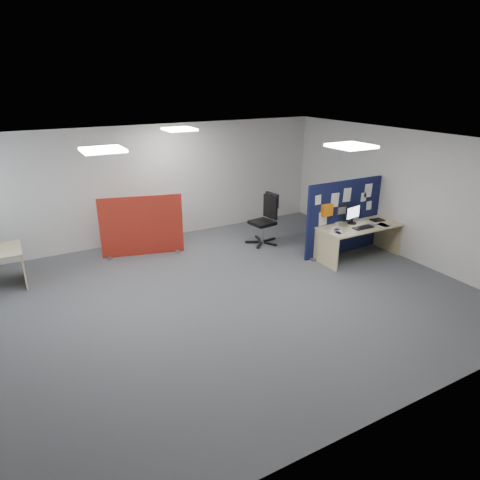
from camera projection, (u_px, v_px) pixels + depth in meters
name	position (u px, v px, depth m)	size (l,w,h in m)	color
floor	(212.00, 299.00, 7.56)	(9.00, 9.00, 0.00)	#56595E
ceiling	(208.00, 145.00, 6.60)	(9.00, 7.00, 0.02)	white
wall_back	(146.00, 184.00, 9.95)	(9.00, 0.02, 2.70)	silver
wall_front	(362.00, 329.00, 4.22)	(9.00, 0.02, 2.70)	silver
wall_right	(401.00, 194.00, 9.12)	(0.02, 7.00, 2.70)	silver
ceiling_lights	(210.00, 140.00, 7.31)	(4.10, 4.10, 0.04)	white
navy_divider	(343.00, 217.00, 9.33)	(1.98, 0.30, 1.64)	#0F1937
main_desk	(357.00, 232.00, 9.18)	(1.83, 0.81, 0.73)	#D1BC86
monitor_main	(353.00, 214.00, 9.14)	(0.45, 0.19, 0.39)	black
keyboard	(363.00, 227.00, 8.94)	(0.45, 0.18, 0.03)	black
mouse	(373.00, 225.00, 9.07)	(0.10, 0.06, 0.03)	gray
paper_tray	(377.00, 220.00, 9.42)	(0.28, 0.22, 0.01)	black
red_divider	(142.00, 226.00, 9.27)	(1.72, 0.49, 1.33)	maroon
office_chair	(266.00, 216.00, 9.95)	(0.76, 0.77, 1.16)	black
desk_papers	(357.00, 227.00, 8.99)	(1.47, 0.81, 0.00)	white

